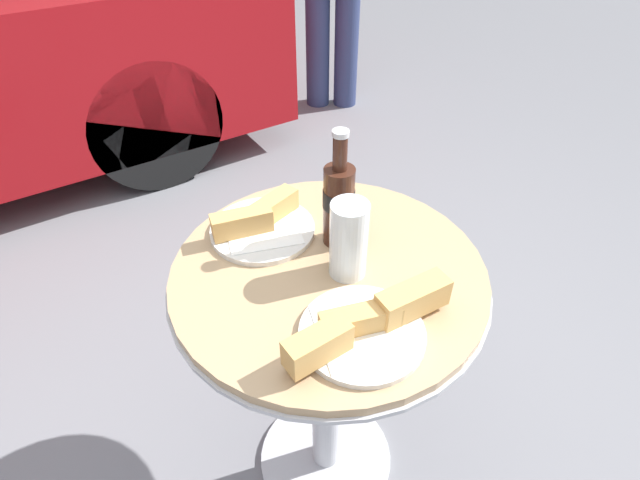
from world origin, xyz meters
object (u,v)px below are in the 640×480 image
(cola_bottle_left, at_px, (339,201))
(lunch_plate_far, at_px, (367,325))
(drinking_glass, at_px, (348,243))
(lunch_plate_near, at_px, (261,223))
(bistro_table, at_px, (327,337))

(cola_bottle_left, distance_m, lunch_plate_far, 0.26)
(drinking_glass, distance_m, lunch_plate_near, 0.23)
(bistro_table, bearing_deg, drinking_glass, -46.49)
(cola_bottle_left, height_order, drinking_glass, cola_bottle_left)
(drinking_glass, relative_size, lunch_plate_far, 0.50)
(cola_bottle_left, bearing_deg, lunch_plate_far, -113.15)
(lunch_plate_near, xyz_separation_m, lunch_plate_far, (0.02, -0.35, 0.01))
(cola_bottle_left, relative_size, drinking_glass, 1.59)
(lunch_plate_far, bearing_deg, cola_bottle_left, 66.85)
(lunch_plate_near, bearing_deg, cola_bottle_left, -43.42)
(bistro_table, relative_size, lunch_plate_far, 2.44)
(bistro_table, distance_m, lunch_plate_near, 0.30)
(lunch_plate_near, bearing_deg, lunch_plate_far, -86.60)
(drinking_glass, bearing_deg, cola_bottle_left, 67.19)
(bistro_table, xyz_separation_m, drinking_glass, (0.03, -0.03, 0.29))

